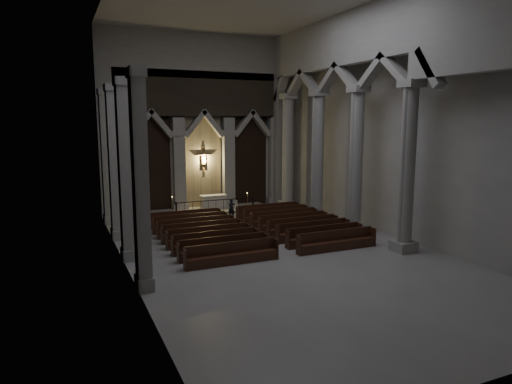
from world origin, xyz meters
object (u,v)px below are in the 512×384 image
(altar, at_px, (213,202))
(pews, at_px, (254,231))
(candle_stand_right, at_px, (247,206))
(worshipper, at_px, (232,209))
(candle_stand_left, at_px, (173,212))
(altar_rail, at_px, (216,205))

(altar, distance_m, pews, 7.93)
(candle_stand_right, height_order, pews, candle_stand_right)
(pews, bearing_deg, worshipper, 83.71)
(candle_stand_left, bearing_deg, altar_rail, -7.98)
(altar, relative_size, pews, 0.19)
(candle_stand_right, bearing_deg, candle_stand_left, 179.97)
(altar, relative_size, candle_stand_left, 1.30)
(altar, relative_size, candle_stand_right, 1.39)
(pews, bearing_deg, candle_stand_right, 70.01)
(candle_stand_right, xyz_separation_m, pews, (-2.42, -6.64, -0.05))
(altar_rail, bearing_deg, candle_stand_right, 9.22)
(candle_stand_left, relative_size, candle_stand_right, 1.07)
(altar, bearing_deg, pews, -92.71)
(altar, height_order, candle_stand_left, candle_stand_left)
(candle_stand_left, distance_m, worshipper, 3.87)
(altar_rail, distance_m, worshipper, 1.65)
(candle_stand_left, xyz_separation_m, pews, (2.81, -6.64, -0.07))
(altar_rail, xyz_separation_m, candle_stand_right, (2.42, 0.39, -0.35))
(altar_rail, height_order, pews, altar_rail)
(pews, bearing_deg, candle_stand_left, 112.96)
(candle_stand_left, distance_m, pews, 7.21)
(altar_rail, distance_m, candle_stand_left, 2.86)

